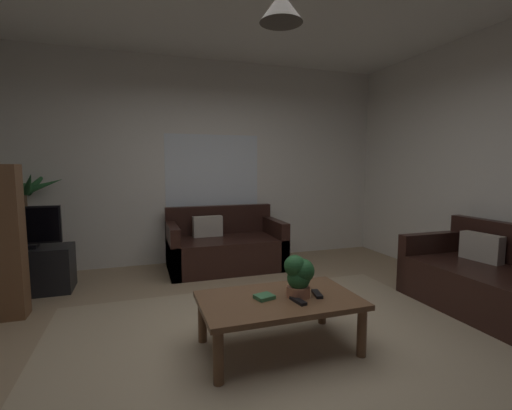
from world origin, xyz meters
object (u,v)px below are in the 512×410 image
object	(u,v)px
tv_stand	(27,271)
potted_palm_corner	(27,225)
remote_on_table_0	(298,301)
pendant_lamp	(281,7)
remote_on_table_1	(317,294)
tv	(24,227)
book_on_table_0	(264,297)
couch_right_side	(490,283)
potted_plant_on_table	(299,275)
couch_under_window	(225,248)
coffee_table	(279,305)

from	to	relation	value
tv_stand	potted_palm_corner	xyz separation A→B (m)	(-0.12, 0.55, 0.42)
remote_on_table_0	pendant_lamp	distance (m)	2.06
remote_on_table_0	potted_palm_corner	distance (m)	3.57
remote_on_table_1	tv	world-z (taller)	tv
book_on_table_0	remote_on_table_0	world-z (taller)	book_on_table_0
couch_right_side	tv_stand	xyz separation A→B (m)	(-4.33, 1.96, -0.02)
remote_on_table_1	tv	bearing A→B (deg)	-27.21
potted_plant_on_table	tv_stand	distance (m)	3.06
potted_palm_corner	potted_plant_on_table	bearing A→B (deg)	-46.50
remote_on_table_0	couch_under_window	bearing A→B (deg)	80.40
couch_right_side	coffee_table	distance (m)	2.18
book_on_table_0	tv	bearing A→B (deg)	136.44
remote_on_table_0	remote_on_table_1	xyz separation A→B (m)	(0.20, 0.08, 0.00)
coffee_table	remote_on_table_1	size ratio (longest dim) A/B	7.37
potted_plant_on_table	tv	xyz separation A→B (m)	(-2.30, 1.98, 0.16)
tv	couch_under_window	bearing A→B (deg)	7.13
tv_stand	couch_under_window	bearing A→B (deg)	6.59
tv	potted_palm_corner	size ratio (longest dim) A/B	0.51
coffee_table	potted_plant_on_table	bearing A→B (deg)	-7.42
couch_right_side	book_on_table_0	distance (m)	2.29
potted_palm_corner	pendant_lamp	world-z (taller)	pendant_lamp
tv	pendant_lamp	xyz separation A→B (m)	(2.15, -1.96, 1.73)
coffee_table	remote_on_table_1	xyz separation A→B (m)	(0.29, -0.05, 0.07)
remote_on_table_1	pendant_lamp	xyz separation A→B (m)	(-0.29, 0.05, 2.05)
remote_on_table_0	potted_plant_on_table	world-z (taller)	potted_plant_on_table
couch_under_window	couch_right_side	bearing A→B (deg)	-47.09
coffee_table	potted_palm_corner	xyz separation A→B (m)	(-2.27, 2.53, 0.32)
remote_on_table_1	tv_stand	distance (m)	3.18
couch_right_side	remote_on_table_1	world-z (taller)	couch_right_side
pendant_lamp	remote_on_table_1	bearing A→B (deg)	-8.71
book_on_table_0	potted_palm_corner	xyz separation A→B (m)	(-2.16, 2.51, 0.25)
tv	potted_palm_corner	world-z (taller)	potted_palm_corner
couch_right_side	book_on_table_0	xyz separation A→B (m)	(-2.29, -0.00, 0.14)
book_on_table_0	tv_stand	size ratio (longest dim) A/B	0.15
book_on_table_0	tv	distance (m)	2.83
coffee_table	couch_right_side	bearing A→B (deg)	0.57
potted_plant_on_table	potted_palm_corner	size ratio (longest dim) A/B	0.22
couch_under_window	book_on_table_0	size ratio (longest dim) A/B	11.40
coffee_table	remote_on_table_0	size ratio (longest dim) A/B	7.37
tv	book_on_table_0	bearing A→B (deg)	-43.56
tv	pendant_lamp	world-z (taller)	pendant_lamp
remote_on_table_0	potted_palm_corner	xyz separation A→B (m)	(-2.37, 2.66, 0.26)
couch_right_side	tv_stand	size ratio (longest dim) A/B	1.64
remote_on_table_0	tv	distance (m)	3.08
couch_under_window	pendant_lamp	world-z (taller)	pendant_lamp
couch_right_side	book_on_table_0	world-z (taller)	couch_right_side
coffee_table	remote_on_table_1	distance (m)	0.30
pendant_lamp	tv_stand	bearing A→B (deg)	137.37
coffee_table	potted_palm_corner	size ratio (longest dim) A/B	0.83
coffee_table	tv	world-z (taller)	tv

